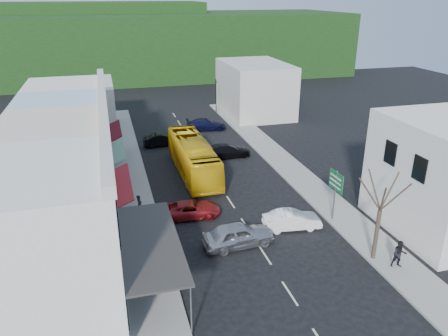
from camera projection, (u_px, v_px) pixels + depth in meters
The scene contains 19 objects.
ground at pixel (246, 226), 31.80m from camera, with size 120.00×120.00×0.00m, color black.
sidewalk_left at pixel (131, 182), 38.86m from camera, with size 3.00×52.00×0.15m, color gray.
sidewalk_right at pixel (287, 166), 42.56m from camera, with size 3.00×52.00×0.15m, color gray.
shopfront_row at pixel (62, 167), 31.70m from camera, with size 8.25×30.00×8.00m.
distant_block_left at pixel (80, 108), 51.86m from camera, with size 8.00×10.00×6.00m, color #B7B2A8.
distant_block_right at pixel (255, 88), 60.02m from camera, with size 8.00×12.00×7.00m, color #B7B2A8.
hillside at pixel (138, 41), 87.11m from camera, with size 80.00×26.00×14.00m.
bus at pixel (193, 158), 40.46m from camera, with size 2.50×11.60×3.10m, color yellow.
car_silver at pixel (238, 236), 29.04m from camera, with size 1.80×4.40×1.40m, color #AAABAF.
car_white at pixel (292, 220), 31.18m from camera, with size 1.80×4.40×1.40m, color white.
car_red at pixel (191, 208), 32.80m from camera, with size 1.90×4.60×1.40m, color maroon.
car_black_near at pixel (227, 151), 44.70m from camera, with size 1.84×4.50×1.40m, color black.
car_black_far at pixel (163, 140), 48.11m from camera, with size 1.80×4.40×1.40m, color black.
car_navy_far at pixel (206, 124), 53.62m from camera, with size 1.84×4.50×1.40m, color black.
pedestrian_left at pixel (139, 204), 32.83m from camera, with size 0.60×0.40×1.70m, color black.
pedestrian_right at pixel (399, 255), 26.49m from camera, with size 0.70×0.44×1.70m, color black.
direction_sign at pixel (335, 197), 31.69m from camera, with size 0.25×1.82×4.03m, color #146031, non-canonical shape.
street_tree at pixel (380, 210), 26.43m from camera, with size 2.48×2.48×7.06m, color #36271E, non-canonical shape.
traffic_signal at pixel (216, 96), 60.71m from camera, with size 0.65×1.02×4.72m, color black, non-canonical shape.
Camera 1 is at (-8.96, -26.49, 15.80)m, focal length 35.00 mm.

